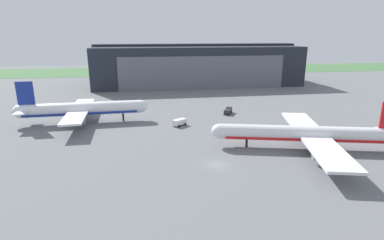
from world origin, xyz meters
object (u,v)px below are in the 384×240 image
object	(u,v)px
maintenance_hangar	(196,65)
baggage_tug	(228,111)
pushback_tractor	(180,122)
airliner_near_right	(310,134)
airliner_far_left	(82,109)

from	to	relation	value
maintenance_hangar	baggage_tug	xyz separation A→B (m)	(-0.89, -66.41, -9.06)
maintenance_hangar	pushback_tractor	world-z (taller)	maintenance_hangar
maintenance_hangar	pushback_tractor	distance (m)	80.45
airliner_near_right	maintenance_hangar	bearing A→B (deg)	95.02
airliner_far_left	airliner_near_right	distance (m)	64.50
airliner_far_left	baggage_tug	distance (m)	46.87
baggage_tug	pushback_tractor	size ratio (longest dim) A/B	1.16
airliner_near_right	baggage_tug	xyz separation A→B (m)	(-9.79, 34.92, -2.61)
airliner_near_right	pushback_tractor	bearing A→B (deg)	139.57
airliner_far_left	baggage_tug	xyz separation A→B (m)	(46.61, 3.64, -3.23)
airliner_far_left	airliner_near_right	xyz separation A→B (m)	(56.41, -31.27, -0.62)
airliner_far_left	pushback_tractor	world-z (taller)	airliner_far_left
maintenance_hangar	baggage_tug	world-z (taller)	maintenance_hangar
airliner_far_left	baggage_tug	bearing A→B (deg)	4.47
baggage_tug	airliner_far_left	bearing A→B (deg)	-175.53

